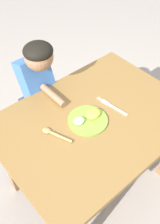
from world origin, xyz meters
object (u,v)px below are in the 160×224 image
(plate, at_px, (88,119))
(fork, at_px, (112,106))
(spoon, at_px, (54,134))
(person, at_px, (39,100))

(plate, distance_m, fork, 0.18)
(plate, height_order, spoon, plate)
(plate, relative_size, person, 0.22)
(plate, height_order, fork, plate)
(person, bearing_deg, plate, 94.86)
(fork, height_order, person, person)
(fork, xyz_separation_m, person, (-0.22, 0.49, -0.16))
(fork, xyz_separation_m, spoon, (-0.40, 0.06, 0.00))
(spoon, height_order, person, person)
(person, bearing_deg, fork, 114.80)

